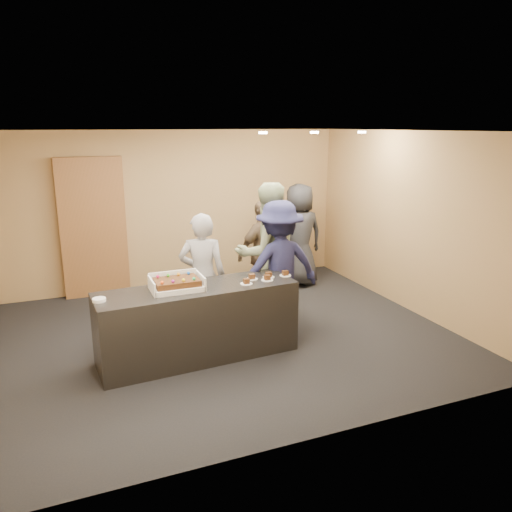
% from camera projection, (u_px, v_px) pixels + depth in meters
% --- Properties ---
extents(room, '(6.04, 6.00, 2.70)m').
position_uv_depth(room, '(221.00, 239.00, 6.43)').
color(room, black).
rests_on(room, ground).
extents(serving_counter, '(2.44, 0.84, 0.90)m').
position_uv_depth(serving_counter, '(198.00, 322.00, 6.05)').
color(serving_counter, black).
rests_on(serving_counter, floor).
extents(storage_cabinet, '(1.04, 0.15, 2.29)m').
position_uv_depth(storage_cabinet, '(93.00, 228.00, 8.14)').
color(storage_cabinet, brown).
rests_on(storage_cabinet, floor).
extents(cake_box, '(0.60, 0.42, 0.18)m').
position_uv_depth(cake_box, '(176.00, 286.00, 5.86)').
color(cake_box, white).
rests_on(cake_box, serving_counter).
extents(sheet_cake, '(0.51, 0.35, 0.11)m').
position_uv_depth(sheet_cake, '(177.00, 282.00, 5.82)').
color(sheet_cake, '#3C1D0D').
rests_on(sheet_cake, cake_box).
extents(plate_stack, '(0.15, 0.15, 0.04)m').
position_uv_depth(plate_stack, '(99.00, 300.00, 5.46)').
color(plate_stack, white).
rests_on(plate_stack, serving_counter).
extents(slice_a, '(0.15, 0.15, 0.07)m').
position_uv_depth(slice_a, '(246.00, 282.00, 6.05)').
color(slice_a, white).
rests_on(slice_a, serving_counter).
extents(slice_b, '(0.15, 0.15, 0.07)m').
position_uv_depth(slice_b, '(252.00, 278.00, 6.24)').
color(slice_b, white).
rests_on(slice_b, serving_counter).
extents(slice_c, '(0.15, 0.15, 0.07)m').
position_uv_depth(slice_c, '(267.00, 278.00, 6.20)').
color(slice_c, white).
rests_on(slice_c, serving_counter).
extents(slice_d, '(0.15, 0.15, 0.07)m').
position_uv_depth(slice_d, '(269.00, 276.00, 6.32)').
color(slice_d, white).
rests_on(slice_d, serving_counter).
extents(slice_e, '(0.15, 0.15, 0.07)m').
position_uv_depth(slice_e, '(285.00, 274.00, 6.39)').
color(slice_e, white).
rests_on(slice_e, serving_counter).
extents(person_server_grey, '(0.72, 0.59, 1.69)m').
position_uv_depth(person_server_grey, '(203.00, 276.00, 6.55)').
color(person_server_grey, '#9C9BA0').
rests_on(person_server_grey, floor).
extents(person_sage_man, '(1.02, 0.82, 2.01)m').
position_uv_depth(person_sage_man, '(267.00, 253.00, 7.11)').
color(person_sage_man, '#95A378').
rests_on(person_sage_man, floor).
extents(person_navy_man, '(1.17, 0.67, 1.81)m').
position_uv_depth(person_navy_man, '(279.00, 266.00, 6.81)').
color(person_navy_man, '#1E1F46').
rests_on(person_navy_man, floor).
extents(person_brown_extra, '(1.04, 0.64, 1.65)m').
position_uv_depth(person_brown_extra, '(264.00, 253.00, 7.84)').
color(person_brown_extra, brown).
rests_on(person_brown_extra, floor).
extents(person_dark_suit, '(0.89, 0.58, 1.81)m').
position_uv_depth(person_dark_suit, '(299.00, 235.00, 8.72)').
color(person_dark_suit, '#25262A').
rests_on(person_dark_suit, floor).
extents(ceiling_spotlights, '(1.72, 0.12, 0.03)m').
position_uv_depth(ceiling_spotlights, '(314.00, 132.00, 7.13)').
color(ceiling_spotlights, '#FFEAC6').
rests_on(ceiling_spotlights, ceiling).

